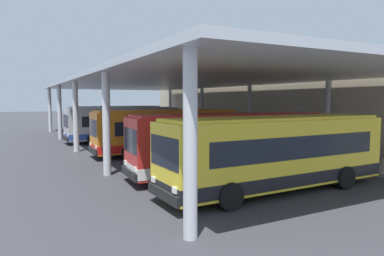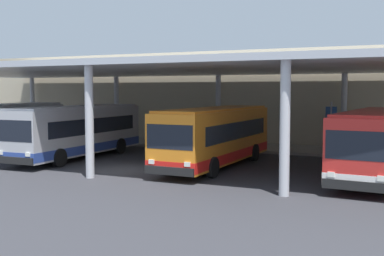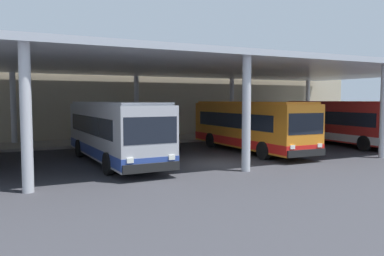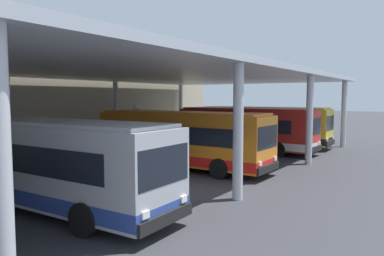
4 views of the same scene
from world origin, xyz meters
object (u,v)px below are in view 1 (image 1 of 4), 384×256
Objects in this scene: bus_nearest_bay at (117,119)px; bus_departing at (276,152)px; bus_second_bay at (124,124)px; bench_waiting at (222,132)px; banner_sign at (297,127)px; trash_bin at (208,131)px; bus_far_bay at (230,143)px; bus_middle_bay at (167,131)px.

bus_nearest_bay is 1.00× the size of bus_departing.
bus_departing is at bearing -1.90° from bus_nearest_bay.
bus_second_bay is (7.62, -1.39, 0.00)m from bus_nearest_bay.
banner_sign is at bearing -4.54° from bench_waiting.
bus_departing reaches higher than trash_bin.
banner_sign is at bearing 31.45° from bus_second_bay.
bus_far_bay is 18.49m from trash_bin.
bus_nearest_bay is 7.75m from bus_second_bay.
bus_second_bay is 8.87m from trash_bin.
trash_bin is (-2.07, -0.39, 0.01)m from bench_waiting.
trash_bin is at bearing 177.87° from banner_sign.
bus_departing is at bearing -48.97° from banner_sign.
bench_waiting is 11.15m from banner_sign.
bus_far_bay and bus_departing have the same top height.
bus_middle_bay is at bearing 179.78° from bus_far_bay.
bus_nearest_bay is 1.00× the size of bus_far_bay.
bench_waiting is (-17.88, 8.74, -0.99)m from bus_departing.
bus_second_bay is 0.99× the size of bus_far_bay.
bus_nearest_bay is at bearing 169.69° from bus_second_bay.
bus_departing is (28.07, -0.93, 0.00)m from bus_nearest_bay.
bus_nearest_bay is 5.91× the size of bench_waiting.
banner_sign reaches higher than bus_second_bay.
bus_second_bay is 10.81× the size of trash_bin.
bus_middle_bay is at bearing -44.84° from trash_bin.
bus_middle_bay is (16.46, -0.88, 0.00)m from bus_nearest_bay.
bus_far_bay is 3.33× the size of banner_sign.
bench_waiting is at bearing 74.43° from bus_second_bay.
bus_far_bay is at bearing -0.22° from bus_middle_bay.
bus_middle_bay is 10.78× the size of trash_bin.
bus_middle_bay is (8.84, 0.51, 0.00)m from bus_second_bay.
bus_nearest_bay is 24.60m from bus_far_bay.
bench_waiting is (-14.40, 8.72, -0.99)m from bus_far_bay.
bus_nearest_bay is at bearing 178.10° from bus_departing.
bench_waiting is (10.18, 7.81, -0.99)m from bus_nearest_bay.
trash_bin is (8.11, 7.42, -0.98)m from bus_nearest_bay.
banner_sign is (13.60, 8.32, 0.32)m from bus_second_bay.
trash_bin is 0.31× the size of banner_sign.
bus_second_bay reaches higher than bench_waiting.
banner_sign reaches higher than bus_nearest_bay.
bus_departing is at bearing 1.27° from bus_second_bay.
bus_second_bay is 15.95m from banner_sign.
bench_waiting is (2.56, 9.19, -0.99)m from bus_second_bay.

